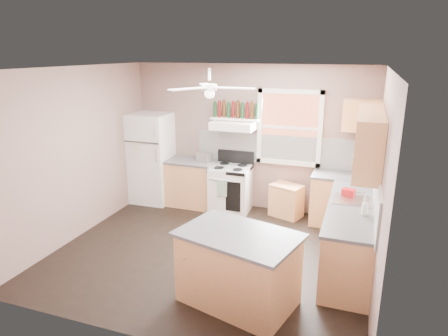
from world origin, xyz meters
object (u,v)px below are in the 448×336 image
(stove, at_px, (231,189))
(island, at_px, (238,270))
(toaster, at_px, (204,157))
(cart, at_px, (286,202))
(refrigerator, at_px, (152,158))

(stove, bearing_deg, island, -72.89)
(toaster, distance_m, island, 3.19)
(cart, distance_m, island, 2.78)
(refrigerator, xyz_separation_m, stove, (1.65, -0.00, -0.45))
(stove, xyz_separation_m, cart, (1.04, 0.08, -0.16))
(refrigerator, height_order, cart, refrigerator)
(stove, bearing_deg, refrigerator, 176.75)
(refrigerator, bearing_deg, cart, 0.15)
(toaster, xyz_separation_m, stove, (0.54, -0.04, -0.56))
(refrigerator, height_order, toaster, refrigerator)
(refrigerator, distance_m, cart, 2.76)
(stove, relative_size, cart, 1.57)
(island, bearing_deg, stove, 125.11)
(toaster, bearing_deg, cart, 20.28)
(stove, distance_m, cart, 1.06)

